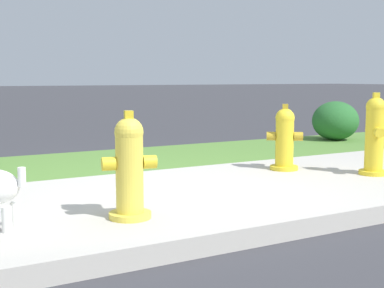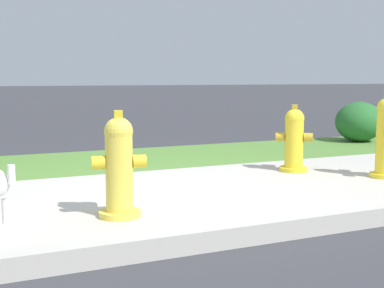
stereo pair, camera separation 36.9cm
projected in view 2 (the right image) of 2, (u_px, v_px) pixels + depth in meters
name	position (u px, v px, depth m)	size (l,w,h in m)	color
ground_plane	(183.00, 196.00, 4.29)	(120.00, 120.00, 0.00)	#38383D
sidewalk_pavement	(183.00, 196.00, 4.29)	(18.00, 2.36, 0.01)	#BCB7AD
grass_verge	(112.00, 160.00, 6.14)	(18.00, 1.75, 0.01)	#568438
street_curb	(268.00, 229.00, 3.15)	(18.00, 0.16, 0.12)	#BCB7AD
fire_hydrant_across_street	(119.00, 167.00, 3.59)	(0.37, 0.34, 0.73)	yellow
fire_hydrant_near_corner	(294.00, 140.00, 5.37)	(0.35, 0.34, 0.68)	yellow
shrub_bush_far_verge	(359.00, 122.00, 7.92)	(0.70, 0.70, 0.59)	#28662D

